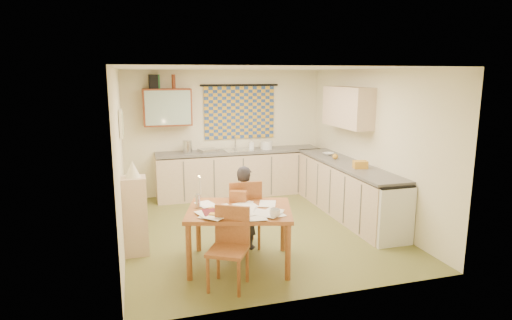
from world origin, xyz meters
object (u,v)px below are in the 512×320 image
object	(u,v)px
dining_table	(240,236)
chair_far	(243,226)
counter_right	(346,189)
shelf_stand	(135,216)
counter_back	(240,173)
stove	(386,212)
person	(244,207)

from	to	relation	value
dining_table	chair_far	xyz separation A→B (m)	(0.19, 0.55, -0.07)
counter_right	chair_far	bearing A→B (deg)	-156.78
chair_far	shelf_stand	bearing A→B (deg)	-4.44
counter_back	chair_far	distance (m)	2.67
shelf_stand	counter_right	bearing A→B (deg)	11.65
shelf_stand	dining_table	bearing A→B (deg)	-29.34
stove	shelf_stand	size ratio (longest dim) A/B	0.82
person	chair_far	bearing A→B (deg)	-40.77
dining_table	person	world-z (taller)	person
counter_back	person	distance (m)	2.70
counter_right	dining_table	world-z (taller)	counter_right
stove	counter_back	bearing A→B (deg)	116.54
counter_right	dining_table	distance (m)	2.69
chair_far	shelf_stand	xyz separation A→B (m)	(-1.46, 0.16, 0.23)
dining_table	counter_back	bearing A→B (deg)	91.89
chair_far	counter_back	bearing A→B (deg)	-101.14
counter_back	person	size ratio (longest dim) A/B	2.79
counter_right	dining_table	xyz separation A→B (m)	(-2.27, -1.44, -0.07)
dining_table	shelf_stand	distance (m)	1.47
counter_right	stove	size ratio (longest dim) A/B	3.34
chair_far	stove	bearing A→B (deg)	172.19
counter_back	chair_far	world-z (taller)	chair_far
counter_right	shelf_stand	bearing A→B (deg)	-168.35
stove	person	size ratio (longest dim) A/B	0.75
dining_table	shelf_stand	world-z (taller)	shelf_stand
counter_back	person	world-z (taller)	person
person	dining_table	bearing A→B (deg)	104.62
counter_right	person	bearing A→B (deg)	-155.89
person	shelf_stand	distance (m)	1.48
person	shelf_stand	size ratio (longest dim) A/B	1.10
counter_back	stove	bearing A→B (deg)	-63.46
dining_table	chair_far	distance (m)	0.59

